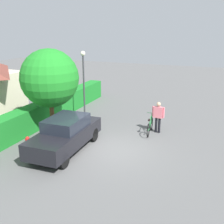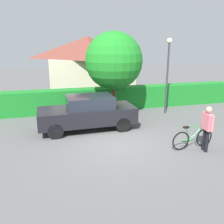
{
  "view_description": "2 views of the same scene",
  "coord_description": "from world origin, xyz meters",
  "px_view_note": "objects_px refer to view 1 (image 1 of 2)",
  "views": [
    {
      "loc": [
        -10.81,
        -4.42,
        5.43
      ],
      "look_at": [
        1.54,
        0.57,
        1.29
      ],
      "focal_mm": 44.41,
      "sensor_mm": 36.0,
      "label": 1
    },
    {
      "loc": [
        -2.43,
        -8.34,
        3.81
      ],
      "look_at": [
        -0.02,
        0.72,
        1.08
      ],
      "focal_mm": 38.18,
      "sensor_mm": 36.0,
      "label": 2
    }
  ],
  "objects_px": {
    "parked_car_near": "(66,134)",
    "person_rider": "(158,115)",
    "tree_kerbside": "(50,78)",
    "street_lamp": "(84,75)",
    "bicycle": "(150,126)",
    "fire_hydrant": "(28,145)"
  },
  "relations": [
    {
      "from": "tree_kerbside",
      "to": "parked_car_near",
      "type": "bearing_deg",
      "value": -132.89
    },
    {
      "from": "bicycle",
      "to": "person_rider",
      "type": "relative_size",
      "value": 1.05
    },
    {
      "from": "tree_kerbside",
      "to": "fire_hydrant",
      "type": "xyz_separation_m",
      "value": [
        -2.66,
        -0.48,
        -2.49
      ]
    },
    {
      "from": "parked_car_near",
      "to": "bicycle",
      "type": "height_order",
      "value": "parked_car_near"
    },
    {
      "from": "parked_car_near",
      "to": "fire_hydrant",
      "type": "distance_m",
      "value": 1.71
    },
    {
      "from": "street_lamp",
      "to": "tree_kerbside",
      "type": "distance_m",
      "value": 2.91
    },
    {
      "from": "tree_kerbside",
      "to": "bicycle",
      "type": "bearing_deg",
      "value": -70.48
    },
    {
      "from": "bicycle",
      "to": "street_lamp",
      "type": "xyz_separation_m",
      "value": [
        1.14,
        4.44,
        2.24
      ]
    },
    {
      "from": "tree_kerbside",
      "to": "street_lamp",
      "type": "bearing_deg",
      "value": -8.5
    },
    {
      "from": "person_rider",
      "to": "fire_hydrant",
      "type": "distance_m",
      "value": 6.68
    },
    {
      "from": "parked_car_near",
      "to": "tree_kerbside",
      "type": "height_order",
      "value": "tree_kerbside"
    },
    {
      "from": "parked_car_near",
      "to": "person_rider",
      "type": "height_order",
      "value": "person_rider"
    },
    {
      "from": "street_lamp",
      "to": "tree_kerbside",
      "type": "height_order",
      "value": "tree_kerbside"
    },
    {
      "from": "parked_car_near",
      "to": "tree_kerbside",
      "type": "relative_size",
      "value": 0.99
    },
    {
      "from": "bicycle",
      "to": "fire_hydrant",
      "type": "bearing_deg",
      "value": 134.95
    },
    {
      "from": "street_lamp",
      "to": "person_rider",
      "type": "bearing_deg",
      "value": -99.98
    },
    {
      "from": "person_rider",
      "to": "tree_kerbside",
      "type": "distance_m",
      "value": 5.91
    },
    {
      "from": "person_rider",
      "to": "bicycle",
      "type": "bearing_deg",
      "value": 131.06
    },
    {
      "from": "bicycle",
      "to": "tree_kerbside",
      "type": "relative_size",
      "value": 0.4
    },
    {
      "from": "fire_hydrant",
      "to": "bicycle",
      "type": "bearing_deg",
      "value": -45.05
    },
    {
      "from": "parked_car_near",
      "to": "person_rider",
      "type": "bearing_deg",
      "value": -41.79
    },
    {
      "from": "bicycle",
      "to": "person_rider",
      "type": "bearing_deg",
      "value": -48.94
    }
  ]
}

